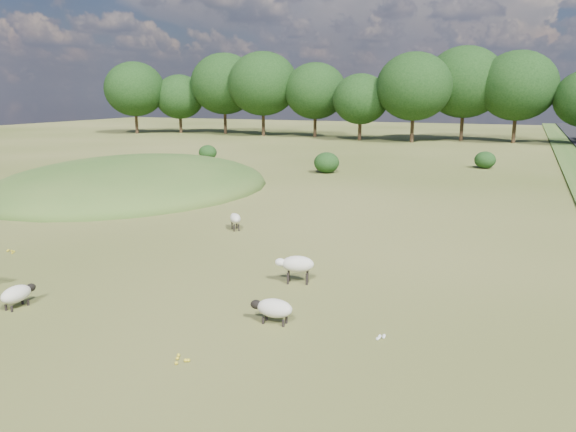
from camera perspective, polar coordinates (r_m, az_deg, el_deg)
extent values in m
plane|color=#3D4D18|center=(38.80, 6.46, 3.49)|extent=(160.00, 160.00, 0.00)
ellipsoid|color=#33561E|center=(37.18, -15.31, 2.73)|extent=(16.00, 20.00, 4.00)
cylinder|color=black|center=(87.82, -15.14, 9.32)|extent=(0.44, 0.44, 3.77)
ellipsoid|color=black|center=(87.73, -15.32, 12.33)|extent=(8.81, 8.81, 7.93)
cylinder|color=black|center=(87.70, -10.85, 9.31)|extent=(0.44, 0.44, 3.12)
ellipsoid|color=black|center=(87.59, -10.96, 11.80)|extent=(7.28, 7.28, 6.55)
cylinder|color=black|center=(84.95, -6.40, 9.73)|extent=(0.44, 0.44, 4.21)
ellipsoid|color=black|center=(84.88, -6.49, 13.20)|extent=(9.83, 9.83, 8.84)
cylinder|color=black|center=(80.11, -2.52, 9.62)|extent=(0.44, 0.44, 4.18)
ellipsoid|color=black|center=(80.02, -2.56, 13.28)|extent=(9.75, 9.75, 8.78)
cylinder|color=black|center=(77.88, 2.76, 9.33)|extent=(0.44, 0.44, 3.61)
ellipsoid|color=black|center=(77.77, 2.80, 12.57)|extent=(8.41, 8.41, 7.57)
cylinder|color=black|center=(73.04, 7.30, 8.81)|extent=(0.44, 0.44, 3.02)
ellipsoid|color=black|center=(72.91, 7.39, 11.71)|extent=(7.04, 7.04, 6.34)
cylinder|color=black|center=(71.07, 12.51, 8.88)|extent=(0.44, 0.44, 3.90)
ellipsoid|color=black|center=(70.96, 12.70, 12.71)|extent=(9.09, 9.09, 8.18)
cylinder|color=black|center=(75.18, 17.25, 8.92)|extent=(0.44, 0.44, 4.22)
ellipsoid|color=black|center=(75.09, 17.51, 12.85)|extent=(9.85, 9.85, 8.86)
cylinder|color=black|center=(73.87, 22.01, 8.42)|extent=(0.44, 0.44, 3.94)
ellipsoid|color=black|center=(73.76, 22.31, 12.15)|extent=(9.20, 9.20, 8.28)
ellipsoid|color=black|center=(42.84, 3.94, 5.44)|extent=(1.92, 1.92, 1.57)
ellipsoid|color=black|center=(48.01, 19.38, 5.39)|extent=(1.67, 1.67, 1.37)
ellipsoid|color=black|center=(51.85, -8.16, 6.42)|extent=(1.63, 1.63, 1.33)
ellipsoid|color=beige|center=(17.71, -25.91, -7.15)|extent=(0.53, 0.95, 0.48)
ellipsoid|color=black|center=(18.00, -24.67, -6.62)|extent=(0.24, 0.31, 0.24)
cylinder|color=black|center=(18.06, -25.37, -7.83)|extent=(0.07, 0.07, 0.17)
cylinder|color=black|center=(17.89, -24.89, -7.97)|extent=(0.07, 0.07, 0.17)
cylinder|color=black|center=(17.75, -26.73, -8.31)|extent=(0.07, 0.07, 0.17)
cylinder|color=black|center=(17.58, -26.25, -8.47)|extent=(0.07, 0.07, 0.17)
ellipsoid|color=beige|center=(24.92, -5.38, -0.25)|extent=(0.88, 0.94, 0.43)
ellipsoid|color=silver|center=(25.36, -5.58, 0.03)|extent=(0.33, 0.34, 0.22)
cylinder|color=black|center=(25.22, -5.70, -0.97)|extent=(0.06, 0.06, 0.31)
cylinder|color=black|center=(25.26, -5.23, -0.94)|extent=(0.06, 0.06, 0.31)
cylinder|color=black|center=(24.75, -5.50, -1.23)|extent=(0.06, 0.06, 0.31)
cylinder|color=black|center=(24.79, -5.01, -1.20)|extent=(0.06, 0.06, 0.31)
ellipsoid|color=beige|center=(14.93, -1.37, -9.34)|extent=(1.00, 0.57, 0.50)
ellipsoid|color=black|center=(15.11, -3.25, -8.96)|extent=(0.33, 0.25, 0.25)
cylinder|color=black|center=(15.06, -2.55, -10.56)|extent=(0.07, 0.07, 0.18)
cylinder|color=black|center=(15.26, -2.20, -10.23)|extent=(0.07, 0.07, 0.18)
cylinder|color=black|center=(14.87, -0.49, -10.86)|extent=(0.07, 0.07, 0.18)
cylinder|color=black|center=(15.08, -0.17, -10.52)|extent=(0.07, 0.07, 0.18)
ellipsoid|color=beige|center=(17.89, 0.99, -4.90)|extent=(1.14, 0.81, 0.53)
ellipsoid|color=silver|center=(17.95, -0.79, -4.73)|extent=(0.39, 0.33, 0.27)
cylinder|color=black|center=(17.94, -0.02, -6.37)|extent=(0.08, 0.08, 0.38)
cylinder|color=black|center=(18.19, 0.08, -6.11)|extent=(0.08, 0.08, 0.38)
cylinder|color=black|center=(17.89, 1.91, -6.44)|extent=(0.08, 0.08, 0.38)
cylinder|color=black|center=(18.13, 1.98, -6.18)|extent=(0.08, 0.08, 0.38)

